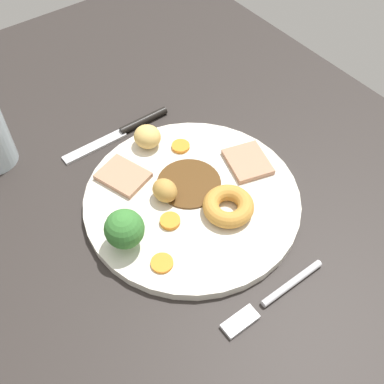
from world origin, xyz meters
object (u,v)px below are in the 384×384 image
object	(u,v)px
carrot_coin_side	(170,221)
meat_slice_under	(248,162)
dinner_plate	(192,200)
fork	(271,298)
carrot_coin_back	(181,146)
knife	(126,130)
yorkshire_pudding	(228,206)
carrot_coin_front	(162,263)
roast_potato_right	(165,190)
meat_slice_main	(123,176)
broccoli_floret	(124,229)
roast_potato_left	(147,137)

from	to	relation	value
carrot_coin_side	meat_slice_under	bearing A→B (deg)	-82.74
dinner_plate	fork	xyz separation A→B (cm)	(-17.49, 1.18, -0.31)
carrot_coin_side	fork	xyz separation A→B (cm)	(-15.70, -3.73, -1.34)
meat_slice_under	carrot_coin_back	xyz separation A→B (cm)	(8.45, 5.90, -0.13)
knife	yorkshire_pudding	bearing A→B (deg)	95.32
dinner_plate	meat_slice_under	size ratio (longest dim) A/B	4.54
dinner_plate	carrot_coin_front	distance (cm)	11.29
roast_potato_right	fork	distance (cm)	19.76
meat_slice_main	knife	distance (cm)	10.99
meat_slice_under	knife	distance (cm)	20.26
roast_potato_right	knife	bearing A→B (deg)	-11.61
dinner_plate	fork	size ratio (longest dim) A/B	1.96
roast_potato_right	carrot_coin_front	size ratio (longest dim) A/B	1.29
roast_potato_right	broccoli_floret	distance (cm)	8.85
meat_slice_main	broccoli_floret	bearing A→B (deg)	151.17
knife	carrot_coin_side	bearing A→B (deg)	75.17
roast_potato_left	carrot_coin_back	bearing A→B (deg)	-133.95
meat_slice_main	carrot_coin_front	distance (cm)	15.30
roast_potato_right	carrot_coin_front	distance (cm)	10.50
knife	meat_slice_main	bearing A→B (deg)	56.68
meat_slice_main	yorkshire_pudding	size ratio (longest dim) A/B	0.97
roast_potato_left	fork	xyz separation A→B (cm)	(-29.51, 1.86, -2.67)
meat_slice_main	carrot_coin_front	xyz separation A→B (cm)	(-14.90, 3.50, -0.18)
meat_slice_main	yorkshire_pudding	distance (cm)	15.73
carrot_coin_back	fork	distance (cm)	26.66
yorkshire_pudding	roast_potato_right	distance (cm)	8.78
carrot_coin_side	meat_slice_main	bearing A→B (deg)	4.90
meat_slice_under	yorkshire_pudding	distance (cm)	9.28
carrot_coin_back	knife	bearing A→B (deg)	24.17
carrot_coin_back	dinner_plate	bearing A→B (deg)	153.66
meat_slice_under	broccoli_floret	distance (cm)	21.54
carrot_coin_front	knife	world-z (taller)	carrot_coin_front
carrot_coin_side	fork	bearing A→B (deg)	-166.64
carrot_coin_front	dinner_plate	bearing A→B (deg)	-55.69
dinner_plate	yorkshire_pudding	bearing A→B (deg)	-154.13
meat_slice_main	meat_slice_under	world-z (taller)	same
fork	carrot_coin_front	bearing A→B (deg)	-53.84
dinner_plate	carrot_coin_side	bearing A→B (deg)	110.08
carrot_coin_back	knife	size ratio (longest dim) A/B	0.15
yorkshire_pudding	meat_slice_under	bearing A→B (deg)	-57.29
meat_slice_under	roast_potato_left	distance (cm)	15.25
roast_potato_left	broccoli_floret	distance (cm)	17.82
meat_slice_under	roast_potato_left	xyz separation A→B (cm)	(11.89, 9.47, 1.26)
yorkshire_pudding	carrot_coin_side	size ratio (longest dim) A/B	2.55
carrot_coin_front	yorkshire_pudding	bearing A→B (deg)	-82.83
broccoli_floret	carrot_coin_front	bearing A→B (deg)	-159.97
meat_slice_main	fork	size ratio (longest dim) A/B	0.44
carrot_coin_front	broccoli_floret	size ratio (longest dim) A/B	0.49
meat_slice_main	roast_potato_right	size ratio (longest dim) A/B	1.83
meat_slice_main	broccoli_floret	size ratio (longest dim) A/B	1.16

